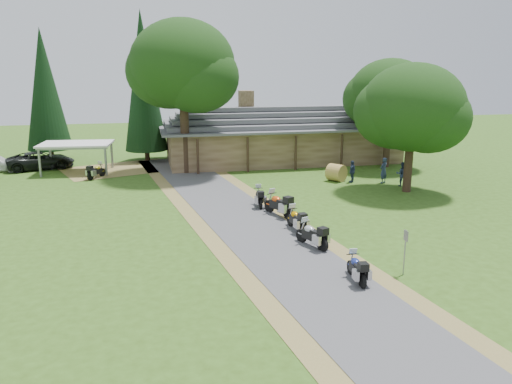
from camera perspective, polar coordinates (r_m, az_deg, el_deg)
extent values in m
plane|color=#324E15|center=(21.56, 4.47, -8.24)|extent=(120.00, 120.00, 0.00)
plane|color=#48474A|center=(25.05, 0.69, -4.97)|extent=(51.95, 51.95, 0.00)
imported|color=black|center=(44.91, -23.44, 3.80)|extent=(3.80, 6.14, 2.18)
imported|color=navy|center=(37.30, 14.39, 2.65)|extent=(0.76, 0.71, 2.18)
imported|color=navy|center=(36.67, 16.38, 2.21)|extent=(0.71, 0.64, 2.04)
imported|color=navy|center=(37.06, 10.95, 2.54)|extent=(0.65, 0.66, 1.90)
cylinder|color=#A47D3C|center=(37.36, 9.17, 2.20)|extent=(1.69, 1.66, 1.26)
cone|color=black|center=(45.61, -12.72, 11.62)|extent=(3.74, 3.74, 13.05)
cone|color=black|center=(48.63, -22.92, 10.16)|extent=(3.86, 3.86, 11.62)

